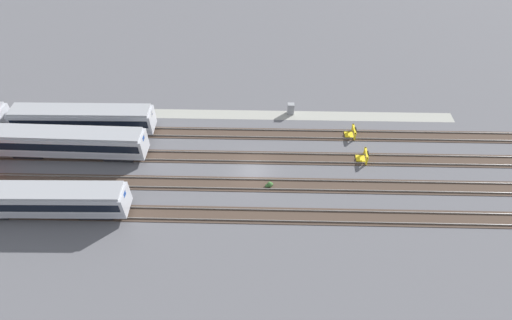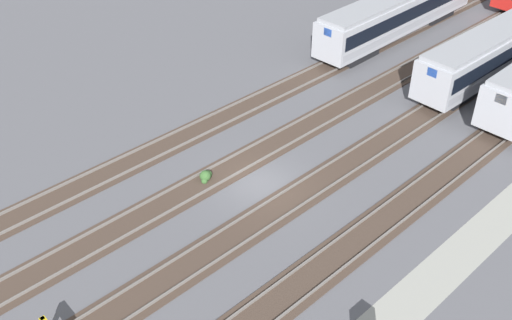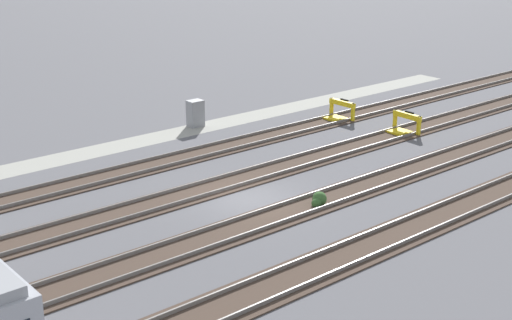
{
  "view_description": "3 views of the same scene",
  "coord_description": "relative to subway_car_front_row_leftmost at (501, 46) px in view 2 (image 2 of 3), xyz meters",
  "views": [
    {
      "loc": [
        -1.08,
        32.71,
        34.29
      ],
      "look_at": [
        -0.33,
        0.0,
        1.8
      ],
      "focal_mm": 28.0,
      "sensor_mm": 36.0,
      "label": 1
    },
    {
      "loc": [
        -18.34,
        -18.81,
        20.39
      ],
      "look_at": [
        -0.33,
        0.0,
        1.8
      ],
      "focal_mm": 42.0,
      "sensor_mm": 36.0,
      "label": 2
    },
    {
      "loc": [
        18.65,
        22.84,
        12.07
      ],
      "look_at": [
        -0.33,
        0.0,
        1.8
      ],
      "focal_mm": 50.0,
      "sensor_mm": 36.0,
      "label": 3
    }
  ],
  "objects": [
    {
      "name": "rail_track_middle",
      "position": [
        -21.98,
        4.49,
        -2.0
      ],
      "size": [
        90.0,
        2.24,
        0.21
      ],
      "color": "#47382D",
      "rests_on": "ground"
    },
    {
      "name": "ground_plane",
      "position": [
        -21.98,
        2.27,
        -2.04
      ],
      "size": [
        400.0,
        400.0,
        0.0
      ],
      "primitive_type": "plane",
      "color": "#5B5B60"
    },
    {
      "name": "service_walkway",
      "position": [
        -21.98,
        -8.35,
        -2.04
      ],
      "size": [
        54.0,
        2.0,
        0.01
      ],
      "primitive_type": "cube",
      "color": "#9E9E93",
      "rests_on": "ground"
    },
    {
      "name": "subway_car_front_row_left_inner",
      "position": [
        0.0,
        8.93,
        0.0
      ],
      "size": [
        18.04,
        3.13,
        3.7
      ],
      "color": "#ADAFB7",
      "rests_on": "ground"
    },
    {
      "name": "rail_track_far_inner",
      "position": [
        -21.98,
        8.92,
        -2.0
      ],
      "size": [
        90.0,
        2.24,
        0.21
      ],
      "color": "#47382D",
      "rests_on": "ground"
    },
    {
      "name": "subway_car_front_row_leftmost",
      "position": [
        0.0,
        0.0,
        0.0
      ],
      "size": [
        18.05,
        3.19,
        3.7
      ],
      "color": "#ADAFB7",
      "rests_on": "ground"
    },
    {
      "name": "rail_track_near_inner",
      "position": [
        -21.98,
        0.06,
        -2.0
      ],
      "size": [
        90.0,
        2.24,
        0.21
      ],
      "color": "#47382D",
      "rests_on": "ground"
    },
    {
      "name": "rail_track_nearest",
      "position": [
        -21.98,
        -4.37,
        -2.0
      ],
      "size": [
        90.0,
        2.24,
        0.21
      ],
      "color": "#47382D",
      "rests_on": "ground"
    },
    {
      "name": "weed_clump",
      "position": [
        -23.9,
        4.67,
        -1.8
      ],
      "size": [
        0.92,
        0.7,
        0.64
      ],
      "color": "#38602D",
      "rests_on": "ground"
    }
  ]
}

